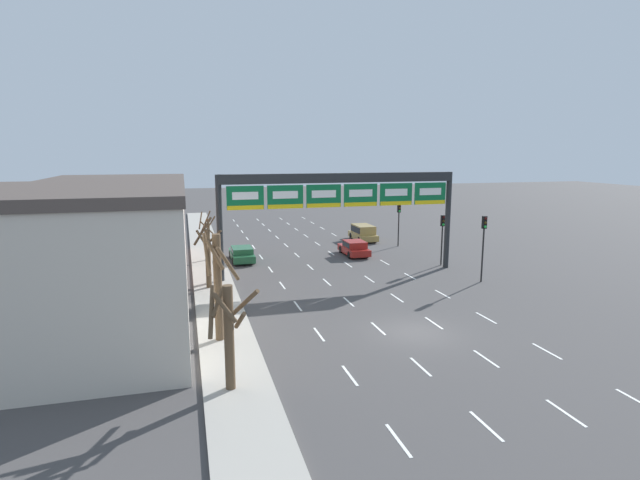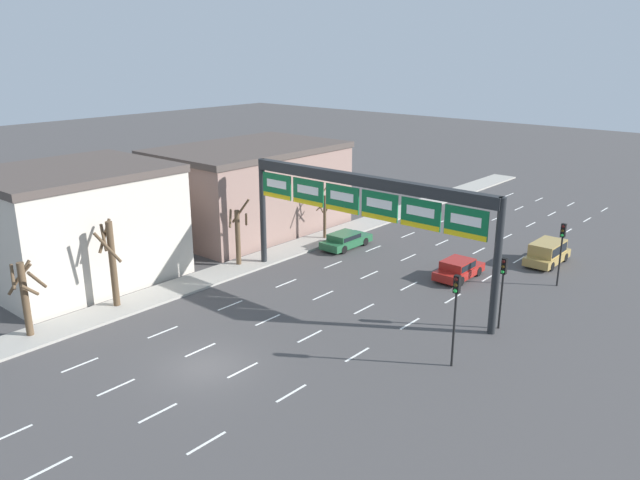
{
  "view_description": "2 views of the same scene",
  "coord_description": "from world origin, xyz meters",
  "px_view_note": "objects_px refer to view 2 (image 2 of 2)",
  "views": [
    {
      "loc": [
        -11.39,
        -22.81,
        9.39
      ],
      "look_at": [
        -1.48,
        13.52,
        2.68
      ],
      "focal_mm": 28.0,
      "sensor_mm": 36.0,
      "label": 1
    },
    {
      "loc": [
        22.54,
        -17.38,
        15.3
      ],
      "look_at": [
        -0.54,
        9.41,
        4.34
      ],
      "focal_mm": 35.0,
      "sensor_mm": 36.0,
      "label": 2
    }
  ],
  "objects_px": {
    "tree_bare_furthest": "(324,212)",
    "car_green": "(345,240)",
    "traffic_light_mid_block": "(562,242)",
    "traffic_light_far_end": "(456,302)",
    "tree_bare_second": "(25,294)",
    "car_red": "(458,268)",
    "tree_bare_closest": "(111,260)",
    "suv_gold": "(547,251)",
    "traffic_light_near_gantry": "(503,279)",
    "sign_gantry": "(363,197)",
    "tree_bare_third": "(238,233)"
  },
  "relations": [
    {
      "from": "suv_gold",
      "to": "traffic_light_far_end",
      "type": "xyz_separation_m",
      "value": [
        2.43,
        -18.36,
        2.51
      ]
    },
    {
      "from": "suv_gold",
      "to": "tree_bare_furthest",
      "type": "distance_m",
      "value": 17.54
    },
    {
      "from": "suv_gold",
      "to": "tree_bare_third",
      "type": "relative_size",
      "value": 0.92
    },
    {
      "from": "tree_bare_second",
      "to": "traffic_light_near_gantry",
      "type": "bearing_deg",
      "value": 43.15
    },
    {
      "from": "sign_gantry",
      "to": "car_green",
      "type": "distance_m",
      "value": 11.25
    },
    {
      "from": "tree_bare_furthest",
      "to": "sign_gantry",
      "type": "bearing_deg",
      "value": -38.37
    },
    {
      "from": "traffic_light_mid_block",
      "to": "tree_bare_third",
      "type": "bearing_deg",
      "value": -149.75
    },
    {
      "from": "tree_bare_closest",
      "to": "traffic_light_near_gantry",
      "type": "bearing_deg",
      "value": 33.34
    },
    {
      "from": "sign_gantry",
      "to": "tree_bare_closest",
      "type": "distance_m",
      "value": 15.72
    },
    {
      "from": "car_red",
      "to": "tree_bare_second",
      "type": "xyz_separation_m",
      "value": [
        -13.35,
        -23.55,
        1.83
      ]
    },
    {
      "from": "car_red",
      "to": "tree_bare_closest",
      "type": "height_order",
      "value": "tree_bare_closest"
    },
    {
      "from": "sign_gantry",
      "to": "traffic_light_near_gantry",
      "type": "bearing_deg",
      "value": 5.62
    },
    {
      "from": "sign_gantry",
      "to": "tree_bare_third",
      "type": "height_order",
      "value": "sign_gantry"
    },
    {
      "from": "car_green",
      "to": "traffic_light_near_gantry",
      "type": "distance_m",
      "value": 17.15
    },
    {
      "from": "suv_gold",
      "to": "sign_gantry",
      "type": "bearing_deg",
      "value": -116.64
    },
    {
      "from": "traffic_light_near_gantry",
      "to": "tree_bare_furthest",
      "type": "height_order",
      "value": "tree_bare_furthest"
    },
    {
      "from": "tree_bare_closest",
      "to": "car_red",
      "type": "bearing_deg",
      "value": 53.72
    },
    {
      "from": "car_red",
      "to": "car_green",
      "type": "bearing_deg",
      "value": 178.19
    },
    {
      "from": "traffic_light_far_end",
      "to": "tree_bare_second",
      "type": "bearing_deg",
      "value": -147.55
    },
    {
      "from": "traffic_light_near_gantry",
      "to": "traffic_light_mid_block",
      "type": "relative_size",
      "value": 0.97
    },
    {
      "from": "car_green",
      "to": "tree_bare_second",
      "type": "xyz_separation_m",
      "value": [
        -3.16,
        -23.87,
        1.89
      ]
    },
    {
      "from": "suv_gold",
      "to": "traffic_light_near_gantry",
      "type": "xyz_separation_m",
      "value": [
        2.27,
        -12.71,
        2.08
      ]
    },
    {
      "from": "sign_gantry",
      "to": "tree_bare_furthest",
      "type": "height_order",
      "value": "sign_gantry"
    },
    {
      "from": "traffic_light_mid_block",
      "to": "traffic_light_far_end",
      "type": "height_order",
      "value": "traffic_light_far_end"
    },
    {
      "from": "traffic_light_mid_block",
      "to": "tree_bare_second",
      "type": "xyz_separation_m",
      "value": [
        -19.08,
        -26.62,
        -0.53
      ]
    },
    {
      "from": "tree_bare_closest",
      "to": "tree_bare_furthest",
      "type": "height_order",
      "value": "tree_bare_closest"
    },
    {
      "from": "car_green",
      "to": "suv_gold",
      "type": "distance_m",
      "value": 15.19
    },
    {
      "from": "traffic_light_near_gantry",
      "to": "traffic_light_far_end",
      "type": "height_order",
      "value": "traffic_light_far_end"
    },
    {
      "from": "tree_bare_furthest",
      "to": "tree_bare_second",
      "type": "bearing_deg",
      "value": -90.86
    },
    {
      "from": "tree_bare_furthest",
      "to": "car_green",
      "type": "bearing_deg",
      "value": -14.05
    },
    {
      "from": "sign_gantry",
      "to": "traffic_light_far_end",
      "type": "bearing_deg",
      "value": -27.15
    },
    {
      "from": "car_green",
      "to": "tree_bare_furthest",
      "type": "relative_size",
      "value": 1.09
    },
    {
      "from": "sign_gantry",
      "to": "traffic_light_mid_block",
      "type": "bearing_deg",
      "value": 46.65
    },
    {
      "from": "car_red",
      "to": "tree_bare_closest",
      "type": "distance_m",
      "value": 22.76
    },
    {
      "from": "tree_bare_second",
      "to": "suv_gold",
      "type": "bearing_deg",
      "value": 61.23
    },
    {
      "from": "traffic_light_mid_block",
      "to": "tree_bare_third",
      "type": "relative_size",
      "value": 0.9
    },
    {
      "from": "tree_bare_second",
      "to": "tree_bare_furthest",
      "type": "distance_m",
      "value": 24.57
    },
    {
      "from": "traffic_light_near_gantry",
      "to": "traffic_light_far_end",
      "type": "bearing_deg",
      "value": -88.34
    },
    {
      "from": "traffic_light_mid_block",
      "to": "tree_bare_closest",
      "type": "distance_m",
      "value": 28.64
    },
    {
      "from": "traffic_light_far_end",
      "to": "tree_bare_furthest",
      "type": "height_order",
      "value": "traffic_light_far_end"
    },
    {
      "from": "sign_gantry",
      "to": "traffic_light_near_gantry",
      "type": "relative_size",
      "value": 4.41
    },
    {
      "from": "traffic_light_near_gantry",
      "to": "tree_bare_furthest",
      "type": "bearing_deg",
      "value": 160.27
    },
    {
      "from": "traffic_light_far_end",
      "to": "tree_bare_second",
      "type": "xyz_separation_m",
      "value": [
        -19.22,
        -12.22,
        -0.87
      ]
    },
    {
      "from": "traffic_light_mid_block",
      "to": "car_red",
      "type": "bearing_deg",
      "value": -151.74
    },
    {
      "from": "sign_gantry",
      "to": "traffic_light_near_gantry",
      "type": "height_order",
      "value": "sign_gantry"
    },
    {
      "from": "suv_gold",
      "to": "traffic_light_far_end",
      "type": "height_order",
      "value": "traffic_light_far_end"
    },
    {
      "from": "car_red",
      "to": "tree_bare_closest",
      "type": "relative_size",
      "value": 0.78
    },
    {
      "from": "traffic_light_mid_block",
      "to": "traffic_light_far_end",
      "type": "distance_m",
      "value": 14.41
    },
    {
      "from": "car_green",
      "to": "traffic_light_far_end",
      "type": "xyz_separation_m",
      "value": [
        16.06,
        -11.65,
        2.76
      ]
    },
    {
      "from": "suv_gold",
      "to": "traffic_light_mid_block",
      "type": "bearing_deg",
      "value": -59.91
    }
  ]
}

